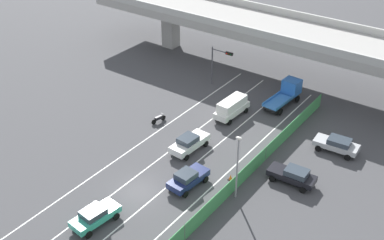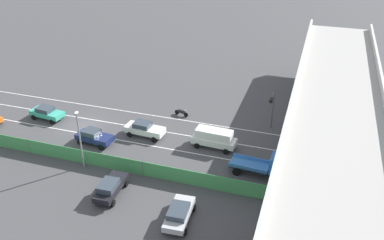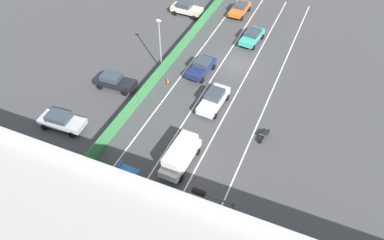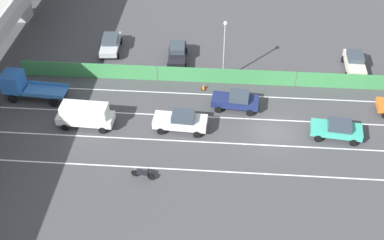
# 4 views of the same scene
# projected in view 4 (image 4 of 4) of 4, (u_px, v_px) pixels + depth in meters

# --- Properties ---
(ground_plane) EXTENTS (300.00, 300.00, 0.00)m
(ground_plane) POSITION_uv_depth(u_px,v_px,m) (272.00, 132.00, 42.84)
(ground_plane) COLOR #424244
(lane_line_left_edge) EXTENTS (0.14, 44.35, 0.01)m
(lane_line_left_edge) POSITION_uv_depth(u_px,v_px,m) (222.00, 172.00, 39.22)
(lane_line_left_edge) COLOR silver
(lane_line_left_edge) RESTS_ON ground
(lane_line_mid_left) EXTENTS (0.14, 44.35, 0.01)m
(lane_line_mid_left) POSITION_uv_depth(u_px,v_px,m) (223.00, 143.00, 41.79)
(lane_line_mid_left) COLOR silver
(lane_line_mid_left) RESTS_ON ground
(lane_line_mid_right) EXTENTS (0.14, 44.35, 0.01)m
(lane_line_mid_right) POSITION_uv_depth(u_px,v_px,m) (224.00, 118.00, 44.36)
(lane_line_mid_right) COLOR silver
(lane_line_mid_right) RESTS_ON ground
(lane_line_right_edge) EXTENTS (0.14, 44.35, 0.01)m
(lane_line_right_edge) POSITION_uv_depth(u_px,v_px,m) (225.00, 95.00, 46.93)
(lane_line_right_edge) COLOR silver
(lane_line_right_edge) RESTS_ON ground
(green_fence) EXTENTS (0.10, 40.45, 1.64)m
(green_fence) POSITION_uv_depth(u_px,v_px,m) (226.00, 76.00, 47.91)
(green_fence) COLOR #3D8E4C
(green_fence) RESTS_ON ground
(car_sedan_navy) EXTENTS (2.29, 4.35, 1.66)m
(car_sedan_navy) POSITION_uv_depth(u_px,v_px,m) (236.00, 100.00, 44.86)
(car_sedan_navy) COLOR navy
(car_sedan_navy) RESTS_ON ground
(car_hatchback_white) EXTENTS (2.21, 4.72, 1.73)m
(car_hatchback_white) POSITION_uv_depth(u_px,v_px,m) (181.00, 121.00, 42.58)
(car_hatchback_white) COLOR silver
(car_hatchback_white) RESTS_ON ground
(car_taxi_teal) EXTENTS (2.36, 4.43, 1.58)m
(car_taxi_teal) POSITION_uv_depth(u_px,v_px,m) (337.00, 129.00, 41.85)
(car_taxi_teal) COLOR teal
(car_taxi_teal) RESTS_ON ground
(car_van_white) EXTENTS (2.15, 4.96, 2.18)m
(car_van_white) POSITION_uv_depth(u_px,v_px,m) (85.00, 114.00, 42.79)
(car_van_white) COLOR silver
(car_van_white) RESTS_ON ground
(flatbed_truck_blue) EXTENTS (2.49, 5.94, 2.61)m
(flatbed_truck_blue) POSITION_uv_depth(u_px,v_px,m) (23.00, 86.00, 45.84)
(flatbed_truck_blue) COLOR black
(flatbed_truck_blue) RESTS_ON ground
(motorcycle) EXTENTS (0.69, 1.92, 0.93)m
(motorcycle) POSITION_uv_depth(u_px,v_px,m) (143.00, 174.00, 38.43)
(motorcycle) COLOR black
(motorcycle) RESTS_ON ground
(parked_sedan_cream) EXTENTS (4.38, 2.11, 1.70)m
(parked_sedan_cream) POSITION_uv_depth(u_px,v_px,m) (355.00, 62.00, 49.60)
(parked_sedan_cream) COLOR beige
(parked_sedan_cream) RESTS_ON ground
(parked_sedan_dark) EXTENTS (4.50, 2.11, 1.62)m
(parked_sedan_dark) POSITION_uv_depth(u_px,v_px,m) (177.00, 53.00, 51.01)
(parked_sedan_dark) COLOR black
(parked_sedan_dark) RESTS_ON ground
(parked_wagon_silver) EXTENTS (4.56, 2.29, 1.56)m
(parked_wagon_silver) POSITION_uv_depth(u_px,v_px,m) (111.00, 43.00, 52.48)
(parked_wagon_silver) COLOR #B2B5B7
(parked_wagon_silver) RESTS_ON ground
(street_lamp) EXTENTS (0.60, 0.36, 6.43)m
(street_lamp) POSITION_uv_depth(u_px,v_px,m) (224.00, 45.00, 46.31)
(street_lamp) COLOR gray
(street_lamp) RESTS_ON ground
(traffic_cone) EXTENTS (0.47, 0.47, 0.60)m
(traffic_cone) POSITION_uv_depth(u_px,v_px,m) (204.00, 87.00, 47.51)
(traffic_cone) COLOR orange
(traffic_cone) RESTS_ON ground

